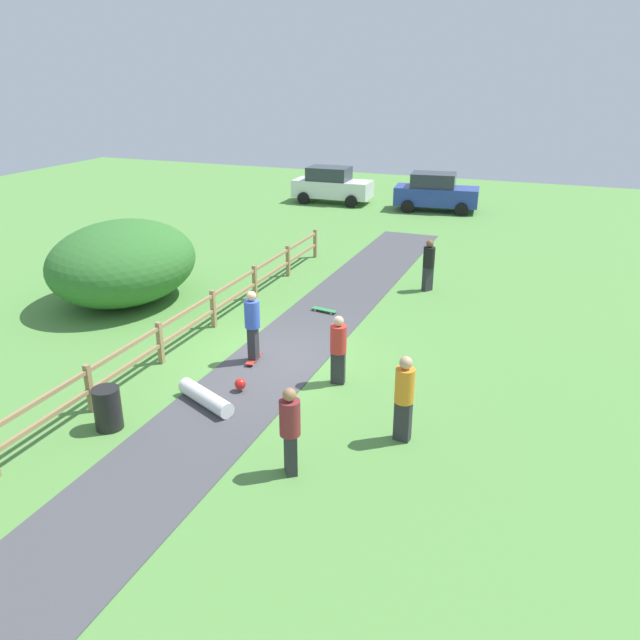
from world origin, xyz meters
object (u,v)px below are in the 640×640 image
skater_riding (252,322)px  skateboard_loose (324,310)px  bystander_red (338,347)px  skater_fallen (208,397)px  parked_car_blue (436,192)px  bystander_orange (404,395)px  bystander_maroon (290,427)px  bystander_black (429,263)px  trash_bin (108,408)px  parked_car_white (332,185)px  bush_large (123,262)px

skater_riding → skateboard_loose: skater_riding is taller
bystander_red → skater_fallen: bearing=-138.4°
parked_car_blue → bystander_red: bearing=-84.3°
bystander_orange → skater_fallen: bearing=-177.3°
bystander_red → bystander_orange: bystander_orange is taller
bystander_maroon → bystander_black: bystander_maroon is taller
skater_riding → bystander_red: 2.39m
bystander_red → bystander_orange: bearing=-42.0°
skateboard_loose → bystander_orange: bearing=-56.3°
bystander_maroon → parked_car_blue: 23.73m
skateboard_loose → bystander_red: (1.96, -4.17, 0.84)m
bystander_black → skater_fallen: bearing=-106.4°
trash_bin → bystander_maroon: 4.13m
skater_riding → parked_car_blue: bearing=88.9°
skater_riding → skater_fallen: 2.50m
bystander_orange → parked_car_blue: parked_car_blue is taller
skater_fallen → parked_car_white: (-5.39, 21.98, 0.76)m
skateboard_loose → skater_riding: bearing=-96.0°
trash_bin → parked_car_blue: size_ratio=0.21×
parked_car_blue → bush_large: bearing=-109.9°
bush_large → bystander_orange: bearing=-24.6°
trash_bin → parked_car_white: (-4.00, 23.56, 0.51)m
skater_riding → bystander_black: bearing=68.0°
bystander_red → bystander_black: 7.36m
parked_car_white → bystander_red: bearing=-68.9°
bystander_maroon → bystander_orange: bearing=48.8°
skater_fallen → parked_car_blue: parked_car_blue is taller
parked_car_blue → skater_riding: bearing=-91.1°
bystander_red → bystander_maroon: 3.68m
skateboard_loose → bystander_orange: 7.26m
parked_car_white → skater_riding: bearing=-74.9°
bush_large → bystander_maroon: 10.79m
skater_riding → skater_fallen: size_ratio=1.13×
bystander_red → bystander_maroon: bearing=-83.4°
bystander_orange → skater_riding: bearing=154.1°
bush_large → parked_car_white: size_ratio=1.18×
bystander_black → parked_car_blue: 12.83m
bystander_red → trash_bin: bearing=-135.5°
skater_riding → parked_car_blue: size_ratio=0.43×
bystander_maroon → skater_fallen: bearing=149.0°
skateboard_loose → bystander_red: size_ratio=0.49×
trash_bin → bystander_orange: 6.01m
trash_bin → bystander_black: bystander_black is taller
trash_bin → parked_car_white: size_ratio=0.21×
trash_bin → skater_fallen: trash_bin is taller
bush_large → skater_riding: size_ratio=2.71×
skater_fallen → bystander_maroon: 3.25m
skateboard_loose → bystander_red: 4.68m
bystander_orange → trash_bin: bearing=-162.6°
bystander_maroon → bush_large: bearing=142.9°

